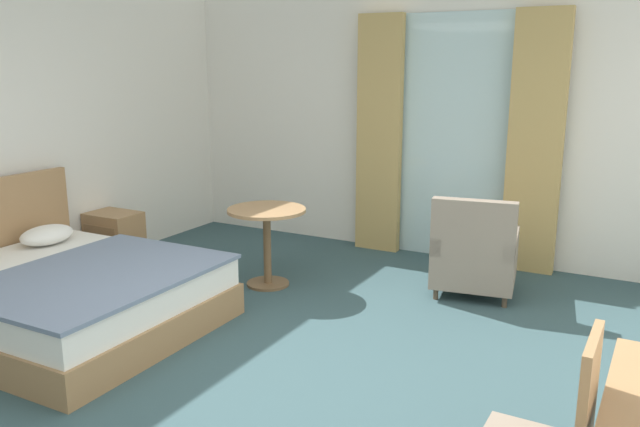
{
  "coord_description": "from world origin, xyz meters",
  "views": [
    {
      "loc": [
        2.22,
        -3.12,
        1.98
      ],
      "look_at": [
        0.25,
        0.5,
        1.02
      ],
      "focal_mm": 35.89,
      "sensor_mm": 36.0,
      "label": 1
    }
  ],
  "objects_px": {
    "nightstand": "(115,239)",
    "bed": "(61,293)",
    "round_cafe_table": "(267,228)",
    "armchair_by_window": "(475,256)"
  },
  "relations": [
    {
      "from": "nightstand",
      "to": "armchair_by_window",
      "type": "xyz_separation_m",
      "value": [
        3.4,
        0.89,
        0.08
      ]
    },
    {
      "from": "nightstand",
      "to": "bed",
      "type": "bearing_deg",
      "value": -58.61
    },
    {
      "from": "nightstand",
      "to": "round_cafe_table",
      "type": "bearing_deg",
      "value": 7.59
    },
    {
      "from": "bed",
      "to": "round_cafe_table",
      "type": "xyz_separation_m",
      "value": [
        0.87,
        1.56,
        0.27
      ]
    },
    {
      "from": "bed",
      "to": "nightstand",
      "type": "xyz_separation_m",
      "value": [
        -0.81,
        1.34,
        0.0
      ]
    },
    {
      "from": "round_cafe_table",
      "to": "nightstand",
      "type": "bearing_deg",
      "value": -172.41
    },
    {
      "from": "nightstand",
      "to": "round_cafe_table",
      "type": "xyz_separation_m",
      "value": [
        1.68,
        0.22,
        0.27
      ]
    },
    {
      "from": "round_cafe_table",
      "to": "armchair_by_window",
      "type": "bearing_deg",
      "value": 21.0
    },
    {
      "from": "armchair_by_window",
      "to": "round_cafe_table",
      "type": "distance_m",
      "value": 1.85
    },
    {
      "from": "nightstand",
      "to": "armchair_by_window",
      "type": "distance_m",
      "value": 3.52
    }
  ]
}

